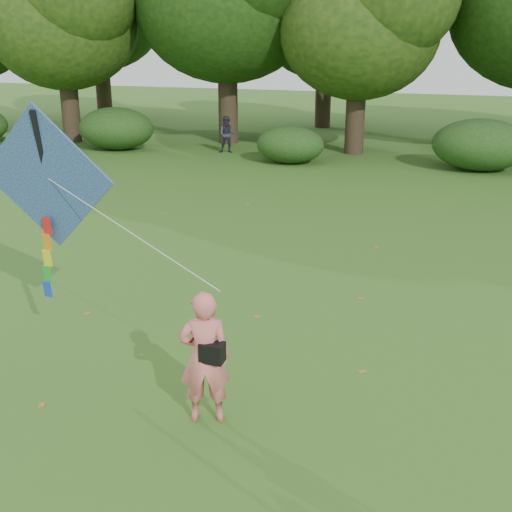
% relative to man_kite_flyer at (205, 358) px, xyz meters
% --- Properties ---
extents(ground, '(100.00, 100.00, 0.00)m').
position_rel_man_kite_flyer_xyz_m(ground, '(0.43, 0.29, -0.90)').
color(ground, '#265114').
rests_on(ground, ground).
extents(man_kite_flyer, '(0.76, 0.63, 1.80)m').
position_rel_man_kite_flyer_xyz_m(man_kite_flyer, '(0.00, 0.00, 0.00)').
color(man_kite_flyer, '#E9716D').
rests_on(man_kite_flyer, ground).
extents(bystander_left, '(0.87, 0.76, 1.53)m').
position_rel_man_kite_flyer_xyz_m(bystander_left, '(-6.68, 18.76, -0.13)').
color(bystander_left, '#2A2B38').
rests_on(bystander_left, ground).
extents(crossbody_bag, '(0.43, 0.20, 0.71)m').
position_rel_man_kite_flyer_xyz_m(crossbody_bag, '(0.12, -0.03, 0.12)').
color(crossbody_bag, black).
rests_on(crossbody_bag, ground).
extents(flying_kite, '(4.23, 1.44, 3.01)m').
position_rel_man_kite_flyer_xyz_m(flying_kite, '(-2.87, 1.09, 1.85)').
color(flying_kite, '#2764AA').
rests_on(flying_kite, ground).
extents(tree_line, '(54.70, 15.30, 9.48)m').
position_rel_man_kite_flyer_xyz_m(tree_line, '(2.10, 23.17, 4.70)').
color(tree_line, '#3A2D1E').
rests_on(tree_line, ground).
extents(shrub_band, '(39.15, 3.22, 1.88)m').
position_rel_man_kite_flyer_xyz_m(shrub_band, '(-0.29, 17.89, -0.04)').
color(shrub_band, '#264919').
rests_on(shrub_band, ground).
extents(fallen_leaves, '(7.18, 14.37, 0.01)m').
position_rel_man_kite_flyer_xyz_m(fallen_leaves, '(-2.03, 3.28, -0.89)').
color(fallen_leaves, olive).
rests_on(fallen_leaves, ground).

